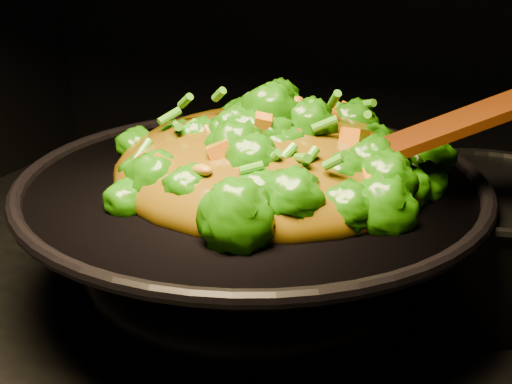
% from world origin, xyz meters
% --- Properties ---
extents(wok, '(0.53, 0.53, 0.13)m').
position_xyz_m(wok, '(-0.10, 0.12, 0.96)').
color(wok, black).
rests_on(wok, stovetop).
extents(stir_fry, '(0.35, 0.35, 0.11)m').
position_xyz_m(stir_fry, '(-0.09, 0.14, 1.09)').
color(stir_fry, '#1C5E06').
rests_on(stir_fry, wok).
extents(spatula, '(0.31, 0.18, 0.14)m').
position_xyz_m(spatula, '(0.06, 0.16, 1.09)').
color(spatula, '#371305').
rests_on(spatula, wok).
extents(back_pot, '(0.23, 0.23, 0.13)m').
position_xyz_m(back_pot, '(0.12, 0.22, 0.96)').
color(back_pot, black).
rests_on(back_pot, stovetop).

